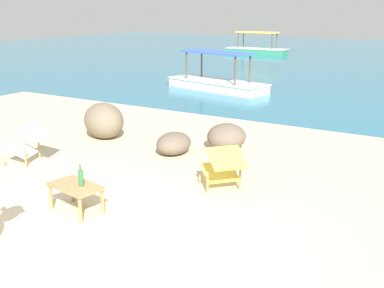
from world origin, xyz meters
The scene contains 10 objects.
sand_beach centered at (0.00, 0.00, 0.02)m, with size 18.00×14.00×0.04m, color beige.
low_bench_table centered at (-0.69, 0.85, 0.36)m, with size 0.83×0.57×0.39m.
bottle centered at (-0.59, 0.86, 0.55)m, with size 0.07×0.07×0.30m.
deck_chair_near centered at (-2.92, 1.98, 0.42)m, with size 0.91×0.78×0.68m.
deck_chair_far centered at (0.67, 2.57, 0.42)m, with size 0.92×0.91×0.68m.
shore_rock_large centered at (-2.90, 3.97, 0.42)m, with size 1.05×0.79×0.76m, color #756651.
shore_rock_medium centered at (-0.26, 4.53, 0.30)m, with size 0.77×0.70×0.52m, color #6B5B4C.
shore_rock_small centered at (-0.99, 3.75, 0.25)m, with size 0.79×0.62×0.42m, color #6B5B4C.
boat_white centered at (-3.75, 10.72, 0.29)m, with size 3.84×1.97×1.29m.
boat_green centered at (-7.76, 23.43, 0.29)m, with size 3.69×1.20×1.29m.
Camera 1 is at (3.73, -3.49, 2.74)m, focal length 44.33 mm.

